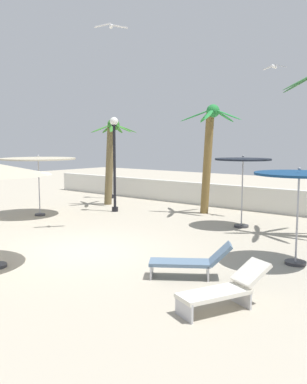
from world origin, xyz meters
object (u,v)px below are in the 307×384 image
(lamp_post_1, at_px, (114,154))
(lounge_chair_1, at_px, (224,289))
(patio_umbrella_2, at_px, (243,166))
(palm_tree_1, at_px, (209,147))
(lamp_post_0, at_px, (110,148))
(seagull_0, at_px, (111,26))
(patio_umbrella_0, at_px, (38,161))
(seagull_1, at_px, (274,67))
(lounge_chair_0, at_px, (191,261))
(patio_umbrella_1, at_px, (299,181))
(palm_tree_0, at_px, (111,151))

(lamp_post_1, height_order, lounge_chair_1, lamp_post_1)
(patio_umbrella_2, height_order, palm_tree_1, palm_tree_1)
(lamp_post_0, bearing_deg, patio_umbrella_2, -15.12)
(patio_umbrella_2, bearing_deg, seagull_0, -131.93)
(lamp_post_0, height_order, lounge_chair_1, lamp_post_0)
(patio_umbrella_0, distance_m, palm_tree_1, 7.27)
(seagull_1, bearing_deg, lounge_chair_1, -70.84)
(patio_umbrella_0, relative_size, lounge_chair_1, 1.60)
(palm_tree_1, xyz_separation_m, lounge_chair_0, (4.28, -7.64, -2.52))
(patio_umbrella_1, height_order, lounge_chair_1, patio_umbrella_1)
(patio_umbrella_2, bearing_deg, lounge_chair_0, -73.24)
(palm_tree_1, bearing_deg, lamp_post_1, -148.58)
(patio_umbrella_0, xyz_separation_m, lamp_post_0, (-1.52, 5.78, 0.43))
(patio_umbrella_0, relative_size, palm_tree_1, 0.66)
(lamp_post_0, height_order, lounge_chair_0, lamp_post_0)
(palm_tree_0, distance_m, lounge_chair_1, 13.61)
(patio_umbrella_1, height_order, seagull_1, seagull_1)
(patio_umbrella_1, bearing_deg, lounge_chair_1, -89.50)
(palm_tree_1, relative_size, lounge_chair_1, 2.43)
(palm_tree_1, bearing_deg, patio_umbrella_2, -34.07)
(patio_umbrella_0, bearing_deg, lamp_post_0, 104.74)
(palm_tree_0, bearing_deg, lamp_post_1, -40.43)
(lamp_post_0, bearing_deg, lounge_chair_0, -37.39)
(palm_tree_1, height_order, lounge_chair_1, palm_tree_1)
(patio_umbrella_2, distance_m, lamp_post_1, 6.06)
(patio_umbrella_0, height_order, patio_umbrella_2, patio_umbrella_2)
(seagull_1, bearing_deg, lounge_chair_0, -78.02)
(patio_umbrella_1, height_order, palm_tree_0, palm_tree_0)
(palm_tree_0, distance_m, palm_tree_1, 5.15)
(lamp_post_1, distance_m, seagull_0, 6.03)
(palm_tree_1, bearing_deg, seagull_0, -97.31)
(seagull_1, bearing_deg, palm_tree_0, -167.88)
(patio_umbrella_2, relative_size, lounge_chair_0, 1.42)
(lamp_post_0, distance_m, lamp_post_1, 4.44)
(lamp_post_1, height_order, seagull_1, seagull_1)
(seagull_0, bearing_deg, palm_tree_0, 135.68)
(palm_tree_1, xyz_separation_m, seagull_0, (-0.66, -5.18, 4.03))
(seagull_1, bearing_deg, seagull_0, -118.10)
(patio_umbrella_1, distance_m, seagull_0, 8.02)
(patio_umbrella_0, height_order, patio_umbrella_1, patio_umbrella_0)
(patio_umbrella_0, xyz_separation_m, lounge_chair_0, (9.57, -2.70, -1.95))
(patio_umbrella_1, distance_m, seagull_1, 7.73)
(seagull_0, bearing_deg, lounge_chair_0, -26.50)
(lounge_chair_1, height_order, seagull_1, seagull_1)
(palm_tree_1, bearing_deg, patio_umbrella_1, -41.17)
(palm_tree_1, relative_size, seagull_1, 4.68)
(lamp_post_1, relative_size, seagull_1, 4.19)
(lamp_post_1, relative_size, seagull_0, 4.29)
(palm_tree_1, distance_m, lounge_chair_0, 9.12)
(patio_umbrella_1, xyz_separation_m, seagull_1, (-3.27, 5.79, 3.93))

